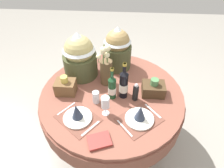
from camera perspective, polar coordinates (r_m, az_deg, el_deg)
ground at (r=2.46m, az=-0.06°, el=-15.41°), size 8.00×8.00×0.00m
dining_table at (r=1.97m, az=-0.07°, el=-5.47°), size 1.38×1.38×0.76m
place_setting_left at (r=1.65m, az=-10.07°, el=-8.81°), size 0.43×0.41×0.16m
place_setting_right at (r=1.63m, az=8.08°, el=-9.18°), size 0.43×0.42×0.16m
flower_vase at (r=1.87m, az=-1.75°, el=4.35°), size 0.14×0.13×0.44m
wine_bottle_left at (r=1.75m, az=0.02°, el=-0.92°), size 0.07×0.07×0.33m
wine_bottle_centre at (r=1.74m, az=3.41°, el=-0.06°), size 0.08×0.08×0.37m
wine_glass_left at (r=1.60m, az=-1.95°, el=-5.45°), size 0.07×0.07×0.19m
tumbler_near_left at (r=1.75m, az=-4.70°, el=-3.83°), size 0.06×0.06×0.12m
pepper_mill at (r=1.76m, az=6.89°, el=-2.44°), size 0.05×0.05×0.19m
book_on_table at (r=1.52m, az=-3.73°, el=-16.14°), size 0.21×0.18×0.02m
gift_tub_back_left at (r=1.97m, az=-9.49°, el=8.70°), size 0.34×0.34×0.48m
gift_tub_back_centre at (r=2.06m, az=1.58°, el=10.83°), size 0.30×0.30×0.47m
woven_basket_side_left at (r=1.88m, az=-13.33°, el=-0.73°), size 0.19×0.14×0.19m
woven_basket_side_right at (r=1.86m, az=11.93°, el=-1.26°), size 0.21×0.16×0.17m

